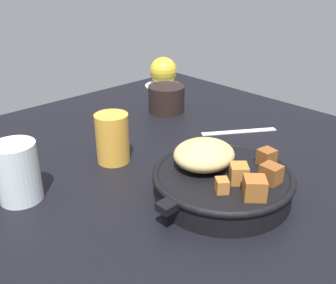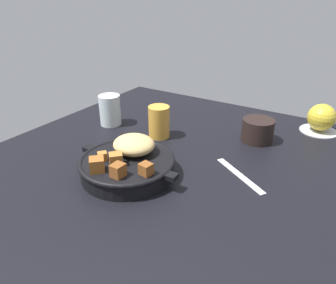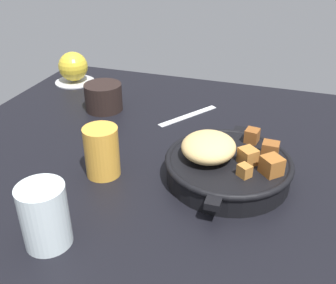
{
  "view_description": "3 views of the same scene",
  "coord_description": "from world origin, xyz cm",
  "px_view_note": "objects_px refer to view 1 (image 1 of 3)",
  "views": [
    {
      "loc": [
        -46.45,
        -44.53,
        34.97
      ],
      "look_at": [
        -1.6,
        2.99,
        4.3
      ],
      "focal_mm": 41.41,
      "sensor_mm": 36.0,
      "label": 1
    },
    {
      "loc": [
        39.85,
        -61.52,
        40.97
      ],
      "look_at": [
        -0.38,
        2.55,
        3.64
      ],
      "focal_mm": 34.0,
      "sensor_mm": 36.0,
      "label": 2
    },
    {
      "loc": [
        -62.58,
        -19.86,
        41.09
      ],
      "look_at": [
        -3.64,
        -0.2,
        6.0
      ],
      "focal_mm": 42.0,
      "sensor_mm": 36.0,
      "label": 3
    }
  ],
  "objects_px": {
    "cast_iron_skillet": "(221,178)",
    "butter_knife": "(239,131)",
    "red_apple": "(163,71)",
    "juice_glass_amber": "(112,138)",
    "coffee_mug_dark": "(166,99)",
    "water_glass_tall": "(17,172)"
  },
  "relations": [
    {
      "from": "cast_iron_skillet",
      "to": "butter_knife",
      "type": "bearing_deg",
      "value": 30.46
    },
    {
      "from": "cast_iron_skillet",
      "to": "water_glass_tall",
      "type": "distance_m",
      "value": 0.32
    },
    {
      "from": "butter_knife",
      "to": "juice_glass_amber",
      "type": "distance_m",
      "value": 0.3
    },
    {
      "from": "cast_iron_skillet",
      "to": "red_apple",
      "type": "bearing_deg",
      "value": 55.89
    },
    {
      "from": "red_apple",
      "to": "juice_glass_amber",
      "type": "bearing_deg",
      "value": -143.79
    },
    {
      "from": "butter_knife",
      "to": "juice_glass_amber",
      "type": "height_order",
      "value": "juice_glass_amber"
    },
    {
      "from": "butter_knife",
      "to": "water_glass_tall",
      "type": "distance_m",
      "value": 0.48
    },
    {
      "from": "juice_glass_amber",
      "to": "coffee_mug_dark",
      "type": "bearing_deg",
      "value": 26.25
    },
    {
      "from": "red_apple",
      "to": "butter_knife",
      "type": "relative_size",
      "value": 0.48
    },
    {
      "from": "butter_knife",
      "to": "red_apple",
      "type": "bearing_deg",
      "value": 106.01
    },
    {
      "from": "cast_iron_skillet",
      "to": "red_apple",
      "type": "distance_m",
      "value": 0.62
    },
    {
      "from": "coffee_mug_dark",
      "to": "juice_glass_amber",
      "type": "xyz_separation_m",
      "value": [
        -0.26,
        -0.13,
        0.01
      ]
    },
    {
      "from": "cast_iron_skillet",
      "to": "juice_glass_amber",
      "type": "distance_m",
      "value": 0.23
    },
    {
      "from": "water_glass_tall",
      "to": "coffee_mug_dark",
      "type": "distance_m",
      "value": 0.46
    },
    {
      "from": "coffee_mug_dark",
      "to": "juice_glass_amber",
      "type": "distance_m",
      "value": 0.29
    },
    {
      "from": "cast_iron_skillet",
      "to": "water_glass_tall",
      "type": "height_order",
      "value": "water_glass_tall"
    },
    {
      "from": "red_apple",
      "to": "juice_glass_amber",
      "type": "relative_size",
      "value": 0.87
    },
    {
      "from": "butter_knife",
      "to": "coffee_mug_dark",
      "type": "bearing_deg",
      "value": 130.76
    },
    {
      "from": "butter_knife",
      "to": "cast_iron_skillet",
      "type": "bearing_deg",
      "value": -116.42
    },
    {
      "from": "cast_iron_skillet",
      "to": "butter_knife",
      "type": "distance_m",
      "value": 0.27
    },
    {
      "from": "water_glass_tall",
      "to": "juice_glass_amber",
      "type": "xyz_separation_m",
      "value": [
        0.19,
        0.0,
        -0.0
      ]
    },
    {
      "from": "red_apple",
      "to": "juice_glass_amber",
      "type": "height_order",
      "value": "juice_glass_amber"
    }
  ]
}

